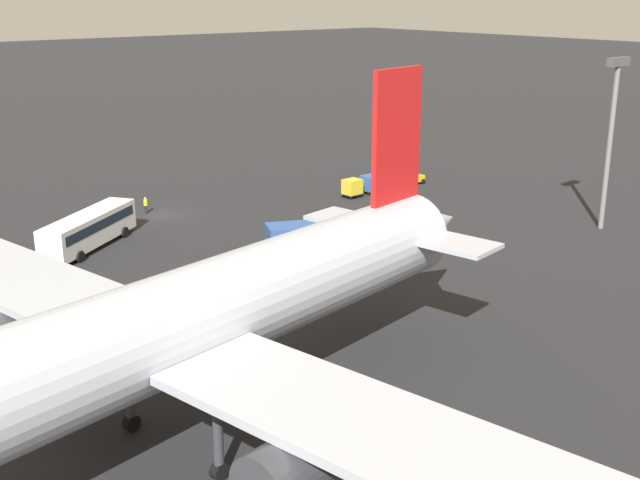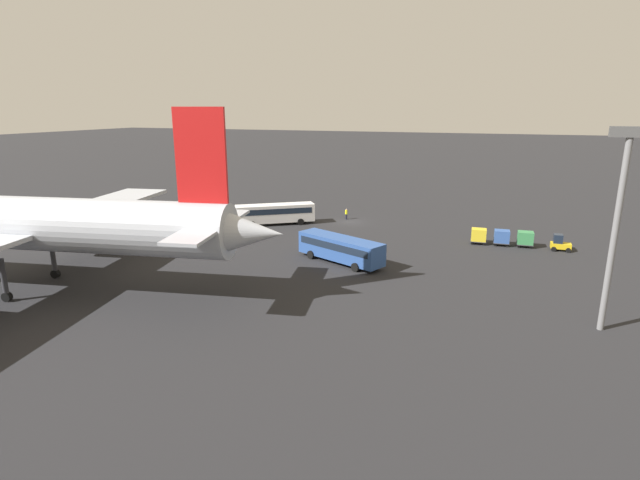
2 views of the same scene
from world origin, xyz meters
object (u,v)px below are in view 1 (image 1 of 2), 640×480
at_px(worker_person, 146,205).
at_px(cargo_cart_green, 387,179).
at_px(baggage_tug, 413,176).
at_px(shuttle_bus_far, 332,235).
at_px(airplane, 137,343).
at_px(cargo_cart_yellow, 352,187).
at_px(cargo_cart_blue, 370,183).
at_px(shuttle_bus_near, 89,228).

bearing_deg(worker_person, cargo_cart_green, 163.82).
bearing_deg(baggage_tug, shuttle_bus_far, 29.65).
bearing_deg(cargo_cart_green, airplane, 35.41).
distance_m(baggage_tug, cargo_cart_green, 4.11).
distance_m(shuttle_bus_far, cargo_cart_yellow, 20.55).
height_order(shuttle_bus_far, cargo_cart_blue, shuttle_bus_far).
distance_m(airplane, worker_person, 47.75).
bearing_deg(cargo_cart_blue, worker_person, -18.56).
distance_m(airplane, cargo_cart_yellow, 54.78).
bearing_deg(cargo_cart_blue, cargo_cart_green, -174.97).
bearing_deg(cargo_cart_green, cargo_cart_yellow, 4.61).
bearing_deg(cargo_cart_blue, shuttle_bus_near, -1.18).
relative_size(airplane, shuttle_bus_near, 4.88).
height_order(baggage_tug, cargo_cart_blue, baggage_tug).
bearing_deg(shuttle_bus_far, cargo_cart_green, -120.54).
bearing_deg(cargo_cart_yellow, baggage_tug, -178.42).
distance_m(worker_person, cargo_cart_yellow, 22.74).
bearing_deg(airplane, cargo_cart_green, -155.46).
bearing_deg(cargo_cart_yellow, shuttle_bus_near, -1.69).
height_order(shuttle_bus_near, cargo_cart_green, shuttle_bus_near).
height_order(shuttle_bus_far, cargo_cart_green, shuttle_bus_far).
bearing_deg(airplane, cargo_cart_yellow, -152.33).
bearing_deg(cargo_cart_yellow, cargo_cart_green, -175.39).
distance_m(shuttle_bus_near, worker_person, 11.90).
bearing_deg(shuttle_bus_near, cargo_cart_yellow, 143.39).
xyz_separation_m(baggage_tug, cargo_cart_yellow, (9.90, 0.27, 0.25)).
distance_m(airplane, cargo_cart_blue, 57.19).
bearing_deg(worker_person, shuttle_bus_near, 38.57).
relative_size(shuttle_bus_near, cargo_cart_blue, 5.46).
height_order(cargo_cart_green, cargo_cart_blue, same).
height_order(shuttle_bus_near, cargo_cart_yellow, shuttle_bus_near).
bearing_deg(worker_person, baggage_tug, 165.52).
relative_size(worker_person, cargo_cart_yellow, 0.83).
relative_size(cargo_cart_green, cargo_cart_blue, 1.00).
bearing_deg(shuttle_bus_far, cargo_cart_blue, -116.81).
xyz_separation_m(shuttle_bus_near, cargo_cart_green, (-36.25, 0.43, -0.70)).
xyz_separation_m(shuttle_bus_near, cargo_cart_yellow, (-30.45, 0.90, -0.70)).
relative_size(airplane, baggage_tug, 23.06).
distance_m(airplane, baggage_tug, 62.96).
xyz_separation_m(airplane, shuttle_bus_far, (-27.88, -19.66, -4.85)).
height_order(worker_person, cargo_cart_blue, cargo_cart_blue).
height_order(worker_person, cargo_cart_yellow, cargo_cart_yellow).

